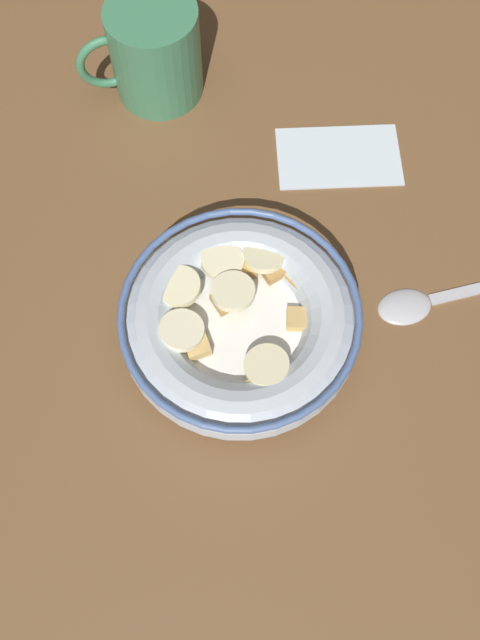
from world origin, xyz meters
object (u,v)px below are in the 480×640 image
object	(u,v)px
coffee_mug	(151,53)
folded_napkin	(339,156)
cereal_bowl	(240,322)
spoon	(432,299)

from	to	relation	value
coffee_mug	folded_napkin	bearing A→B (deg)	138.18
cereal_bowl	folded_napkin	distance (cm)	19.99
cereal_bowl	folded_napkin	bearing A→B (deg)	-133.80
coffee_mug	folded_napkin	distance (cm)	19.46
coffee_mug	folded_napkin	world-z (taller)	coffee_mug
spoon	folded_napkin	bearing A→B (deg)	-81.11
coffee_mug	cereal_bowl	bearing A→B (deg)	90.82
cereal_bowl	coffee_mug	distance (cm)	27.05
spoon	coffee_mug	xyz separation A→B (cm)	(16.62, -28.59, 4.23)
spoon	coffee_mug	size ratio (longest dim) A/B	1.53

